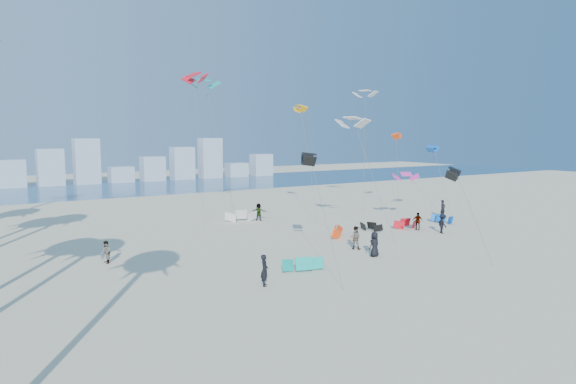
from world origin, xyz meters
TOP-DOWN VIEW (x-y plane):
  - ground at (0.00, 0.00)m, footprint 220.00×220.00m
  - ocean at (0.00, 72.00)m, footprint 220.00×220.00m
  - kitesurfer_near at (-4.01, 7.76)m, footprint 0.75×0.84m
  - kitesurfer_mid at (7.12, 12.55)m, footprint 1.11×1.14m
  - kitesurfers_far at (10.55, 18.50)m, footprint 37.00×20.24m
  - grounded_kites at (9.97, 19.21)m, footprint 24.87×22.42m
  - flying_kites at (11.36, 22.84)m, footprint 28.18×31.13m
  - distant_skyline at (-1.19, 82.00)m, footprint 85.00×3.00m

SIDE VIEW (x-z plane):
  - ground at x=0.00m, z-range 0.00..0.00m
  - ocean at x=0.00m, z-range 0.01..0.01m
  - grounded_kites at x=9.97m, z-range -0.08..1.01m
  - kitesurfers_far at x=10.55m, z-range -0.06..1.86m
  - kitesurfer_mid at x=7.12m, z-range 0.00..1.85m
  - kitesurfer_near at x=-4.01m, z-range 0.00..1.92m
  - distant_skyline at x=-1.19m, z-range -1.11..7.29m
  - flying_kites at x=11.36m, z-range 3.06..18.88m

